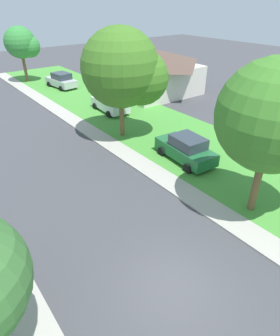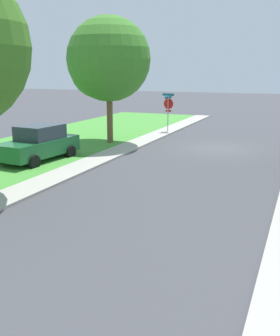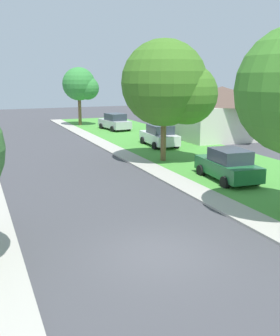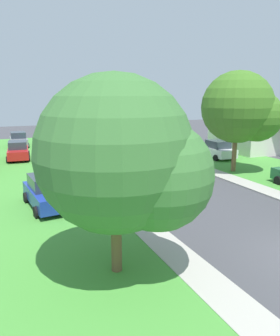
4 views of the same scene
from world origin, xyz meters
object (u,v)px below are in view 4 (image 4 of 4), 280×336
(car_silver_driveway_right, at_px, (165,137))
(mailbox, at_px, (94,181))
(tree_corner_large, at_px, (134,106))
(stop_sign_far_corner, at_px, (146,193))
(house_right_setback, at_px, (259,129))
(car_red_across_road, at_px, (18,151))
(car_blue_near_corner, at_px, (47,192))
(tree_across_right, at_px, (126,159))
(car_white_far_down_street, at_px, (217,149))
(tree_across_left, at_px, (242,110))
(car_grey_behind_trees, at_px, (19,140))

(car_silver_driveway_right, relative_size, mailbox, 3.42)
(car_silver_driveway_right, height_order, tree_corner_large, tree_corner_large)
(stop_sign_far_corner, xyz_separation_m, house_right_setback, (20.58, 15.06, 0.49))
(car_red_across_road, xyz_separation_m, car_blue_near_corner, (0.62, -14.55, 0.00))
(stop_sign_far_corner, bearing_deg, tree_across_right, -126.43)
(car_white_far_down_street, relative_size, car_silver_driveway_right, 0.98)
(tree_across_left, relative_size, mailbox, 5.95)
(car_blue_near_corner, xyz_separation_m, tree_across_left, (14.98, 2.37, 4.02))
(car_silver_driveway_right, bearing_deg, car_grey_behind_trees, 165.16)
(house_right_setback, bearing_deg, car_silver_driveway_right, 131.01)
(car_white_far_down_street, bearing_deg, car_red_across_road, 158.61)
(car_grey_behind_trees, bearing_deg, car_white_far_down_street, -41.41)
(tree_corner_large, distance_m, tree_across_left, 20.93)
(car_grey_behind_trees, xyz_separation_m, tree_corner_large, (14.83, 0.64, 3.63))
(car_silver_driveway_right, relative_size, tree_corner_large, 0.69)
(car_silver_driveway_right, xyz_separation_m, car_blue_near_corner, (-16.82, -18.17, 0.00))
(car_red_across_road, height_order, tree_corner_large, tree_corner_large)
(tree_corner_large, bearing_deg, mailbox, -117.88)
(car_white_far_down_street, height_order, car_silver_driveway_right, same)
(house_right_setback, xyz_separation_m, mailbox, (-21.30, -9.21, -1.37))
(tree_corner_large, relative_size, house_right_setback, 0.70)
(tree_across_right, bearing_deg, tree_across_left, 37.24)
(stop_sign_far_corner, xyz_separation_m, car_silver_driveway_right, (13.35, 23.38, -1.01))
(car_white_far_down_street, relative_size, car_red_across_road, 1.00)
(stop_sign_far_corner, bearing_deg, tree_across_left, 33.35)
(car_silver_driveway_right, relative_size, house_right_setback, 0.49)
(car_white_far_down_street, bearing_deg, house_right_setback, 16.73)
(stop_sign_far_corner, distance_m, car_white_far_down_street, 18.62)
(car_white_far_down_street, distance_m, house_right_setback, 7.65)
(tree_across_right, bearing_deg, car_silver_driveway_right, 59.54)
(car_grey_behind_trees, distance_m, tree_across_left, 25.59)
(car_grey_behind_trees, bearing_deg, house_right_setback, -27.93)
(stop_sign_far_corner, xyz_separation_m, car_white_far_down_street, (13.39, 12.90, -1.01))
(car_grey_behind_trees, distance_m, tree_across_right, 30.73)
(car_red_across_road, xyz_separation_m, house_right_setback, (24.68, -4.69, 1.50))
(stop_sign_far_corner, height_order, house_right_setback, house_right_setback)
(house_right_setback, relative_size, mailbox, 6.99)
(tree_across_left, bearing_deg, car_grey_behind_trees, 126.61)
(car_blue_near_corner, height_order, house_right_setback, house_right_setback)
(car_grey_behind_trees, bearing_deg, mailbox, -82.63)
(tree_corner_large, bearing_deg, stop_sign_far_corner, -111.57)
(car_blue_near_corner, bearing_deg, tree_across_right, -79.21)
(car_silver_driveway_right, height_order, car_red_across_road, same)
(mailbox, bearing_deg, tree_across_left, 8.04)
(car_white_far_down_street, bearing_deg, stop_sign_far_corner, -136.08)
(car_white_far_down_street, xyz_separation_m, car_red_across_road, (-17.49, 6.85, 0.00))
(car_silver_driveway_right, bearing_deg, mailbox, -128.74)
(car_grey_behind_trees, bearing_deg, tree_across_left, -53.39)
(car_red_across_road, xyz_separation_m, mailbox, (3.38, -13.90, 0.14))
(car_red_across_road, relative_size, tree_across_right, 0.66)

